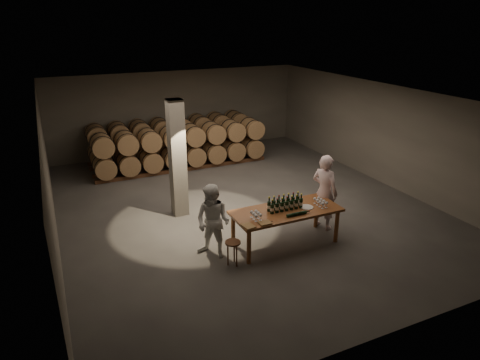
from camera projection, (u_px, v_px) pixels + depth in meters
name	position (u px, v px, depth m)	size (l,w,h in m)	color
room	(177.00, 159.00, 11.41)	(12.00, 12.00, 12.00)	#494744
tasting_table	(286.00, 214.00, 10.11)	(2.60, 1.10, 0.90)	brown
barrel_stack_back	(171.00, 137.00, 16.41)	(6.26, 0.95, 1.57)	brown
barrel_stack_front	(182.00, 146.00, 15.22)	(6.26, 0.95, 1.57)	brown
bottle_cluster	(285.00, 204.00, 10.06)	(0.87, 0.24, 0.36)	black
lying_bottles	(297.00, 214.00, 9.78)	(0.61, 0.08, 0.08)	black
glass_cluster_left	(256.00, 214.00, 9.58)	(0.19, 0.30, 0.17)	silver
glass_cluster_right	(321.00, 201.00, 10.27)	(0.19, 0.41, 0.16)	silver
plate	(307.00, 207.00, 10.20)	(0.31, 0.31, 0.02)	silver
notebook_near	(265.00, 223.00, 9.41)	(0.27, 0.21, 0.03)	brown
notebook_corner	(248.00, 226.00, 9.28)	(0.23, 0.29, 0.03)	brown
pen	(270.00, 222.00, 9.46)	(0.01, 0.01, 0.14)	black
stool	(233.00, 246.00, 9.36)	(0.34, 0.34, 0.57)	brown
person_man	(324.00, 192.00, 10.87)	(0.72, 0.47, 1.98)	white
person_woman	(213.00, 222.00, 9.58)	(0.84, 0.66, 1.73)	white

